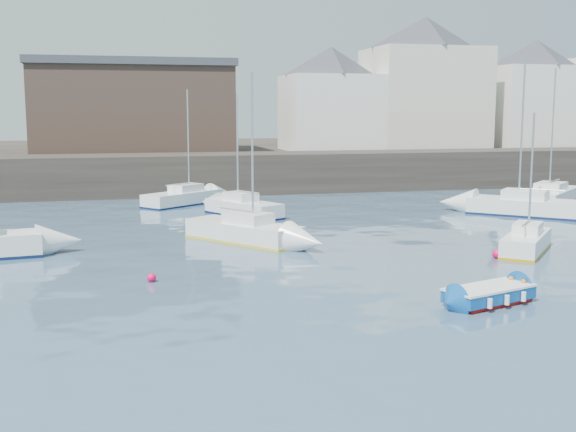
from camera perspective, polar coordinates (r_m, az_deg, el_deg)
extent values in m
plane|color=#2D4760|center=(22.13, 7.40, -8.28)|extent=(220.00, 220.00, 0.00)
cube|color=#28231E|center=(55.52, -5.60, 3.37)|extent=(90.00, 5.00, 3.00)
cube|color=#28231E|center=(73.34, -7.57, 4.47)|extent=(90.00, 32.00, 2.80)
cube|color=beige|center=(67.70, 10.68, 9.08)|extent=(10.00, 8.00, 9.00)
pyramid|color=#3A3D44|center=(68.04, 10.82, 14.05)|extent=(13.36, 13.36, 2.80)
cube|color=white|center=(72.46, 18.87, 8.13)|extent=(9.00, 7.00, 7.50)
pyramid|color=#3A3D44|center=(72.65, 19.06, 12.05)|extent=(11.88, 11.88, 2.45)
cube|color=white|center=(64.06, 3.40, 8.13)|extent=(8.00, 7.00, 6.50)
pyramid|color=#3A3D44|center=(64.20, 3.43, 12.13)|extent=(11.14, 11.14, 2.45)
cube|color=#3D2D26|center=(62.80, -12.18, 8.18)|extent=(16.00, 10.00, 7.00)
cube|color=#3A3D44|center=(62.91, -12.29, 11.65)|extent=(16.40, 10.40, 0.60)
cube|color=#970C09|center=(24.75, 15.57, -6.56)|extent=(3.04, 2.00, 0.14)
cube|color=#0C4B98|center=(24.68, 15.59, -5.97)|extent=(3.32, 2.23, 0.39)
cube|color=white|center=(24.63, 15.61, -5.45)|extent=(3.39, 2.28, 0.07)
cube|color=white|center=(24.67, 15.60, -5.83)|extent=(2.62, 1.66, 0.35)
cube|color=tan|center=(24.65, 15.61, -5.63)|extent=(0.50, 0.94, 0.05)
cylinder|color=white|center=(24.63, 13.04, -5.97)|extent=(0.16, 0.16, 0.31)
cylinder|color=white|center=(23.63, 15.67, -6.68)|extent=(0.16, 0.16, 0.31)
cylinder|color=white|center=(25.18, 14.31, -5.69)|extent=(0.16, 0.16, 0.31)
cylinder|color=white|center=(24.21, 16.92, -6.37)|extent=(0.16, 0.16, 0.31)
cylinder|color=white|center=(25.75, 15.52, -5.43)|extent=(0.16, 0.16, 0.31)
cylinder|color=white|center=(24.80, 18.12, -6.07)|extent=(0.16, 0.16, 0.31)
cube|color=white|center=(34.97, -3.53, -1.27)|extent=(5.24, 6.18, 0.93)
cube|color=gold|center=(35.04, -3.52, -1.92)|extent=(5.29, 6.24, 0.12)
cube|color=white|center=(34.64, -3.17, -0.15)|extent=(2.47, 2.63, 0.52)
cylinder|color=silver|center=(34.09, -2.84, 5.30)|extent=(0.10, 0.10, 7.12)
cube|color=white|center=(34.04, 18.31, -2.03)|extent=(4.19, 4.48, 0.84)
cube|color=#C28F0A|center=(34.10, 18.28, -2.63)|extent=(4.23, 4.53, 0.11)
cube|color=white|center=(34.16, 18.42, -0.89)|extent=(1.92, 1.96, 0.47)
cylinder|color=silver|center=(34.10, 18.68, 3.23)|extent=(0.09, 0.09, 5.36)
cube|color=white|center=(45.76, 18.62, 0.64)|extent=(6.87, 6.60, 1.00)
cube|color=#0F1B44|center=(45.82, 18.60, 0.10)|extent=(6.93, 6.67, 0.13)
cube|color=white|center=(45.73, 18.22, 1.64)|extent=(3.03, 2.99, 0.56)
cylinder|color=silver|center=(45.54, 18.00, 6.51)|extent=(0.11, 0.11, 8.30)
cube|color=white|center=(43.38, -3.53, 0.60)|extent=(4.16, 5.71, 0.90)
cube|color=#0A103F|center=(43.44, -3.52, 0.09)|extent=(4.20, 5.77, 0.12)
cube|color=white|center=(43.51, -3.76, 1.55)|extent=(2.08, 2.33, 0.50)
cylinder|color=silver|center=(43.48, -4.02, 5.42)|extent=(0.10, 0.10, 6.36)
cube|color=white|center=(52.80, 20.11, 1.50)|extent=(6.78, 6.45, 0.91)
cube|color=#0A0E45|center=(52.85, 20.09, 1.07)|extent=(6.84, 6.52, 0.12)
cube|color=white|center=(52.38, 20.06, 2.23)|extent=(2.98, 2.93, 0.51)
cylinder|color=silver|center=(51.80, 20.17, 6.41)|extent=(0.10, 0.10, 8.16)
cube|color=white|center=(48.87, -8.30, 1.39)|extent=(5.78, 5.18, 0.89)
cube|color=#08153D|center=(48.92, -8.29, 0.95)|extent=(5.83, 5.23, 0.12)
cube|color=white|center=(49.00, -8.07, 2.23)|extent=(2.50, 2.40, 0.49)
cylinder|color=silver|center=(48.98, -7.90, 5.92)|extent=(0.10, 0.10, 6.79)
sphere|color=#EF084B|center=(27.34, -10.72, -5.13)|extent=(0.34, 0.34, 0.34)
sphere|color=#EF084B|center=(32.31, 16.19, -3.23)|extent=(0.42, 0.42, 0.42)
sphere|color=#EF084B|center=(38.62, -4.97, -1.06)|extent=(0.40, 0.40, 0.40)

